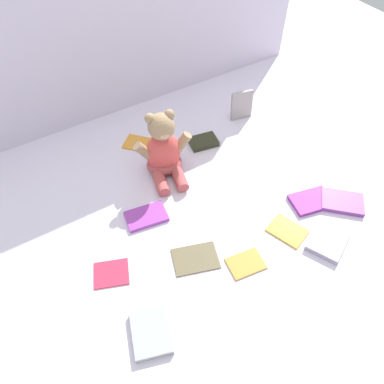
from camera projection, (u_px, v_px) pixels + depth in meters
name	position (u px, v px, depth m)	size (l,w,h in m)	color
ground_plane	(173.00, 193.00, 1.18)	(3.20, 3.20, 0.00)	silver
backdrop_drape	(93.00, 25.00, 1.19)	(1.67, 0.03, 0.68)	silver
teddy_bear	(164.00, 151.00, 1.18)	(0.19, 0.19, 0.23)	#D84C47
book_case_0	(242.00, 105.00, 1.38)	(0.08, 0.01, 0.11)	#9C9290
book_case_1	(146.00, 216.00, 1.11)	(0.08, 0.12, 0.01)	purple
book_case_2	(203.00, 142.00, 1.32)	(0.07, 0.10, 0.02)	#282A17
book_case_3	(287.00, 230.00, 1.08)	(0.08, 0.10, 0.01)	orange
book_case_4	(329.00, 239.00, 1.06)	(0.09, 0.13, 0.02)	#9A8DAB
book_case_5	(311.00, 201.00, 1.15)	(0.08, 0.12, 0.01)	purple
book_case_6	(342.00, 202.00, 1.15)	(0.09, 0.13, 0.02)	#7E398D
book_case_7	(111.00, 273.00, 0.99)	(0.08, 0.09, 0.01)	#C02945
book_case_8	(246.00, 263.00, 1.01)	(0.07, 0.10, 0.01)	#CB862F
book_case_9	(151.00, 332.00, 0.89)	(0.09, 0.12, 0.02)	#9B9EA3
book_case_10	(142.00, 144.00, 1.32)	(0.08, 0.13, 0.01)	orange
book_case_11	(196.00, 258.00, 1.02)	(0.09, 0.12, 0.01)	brown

